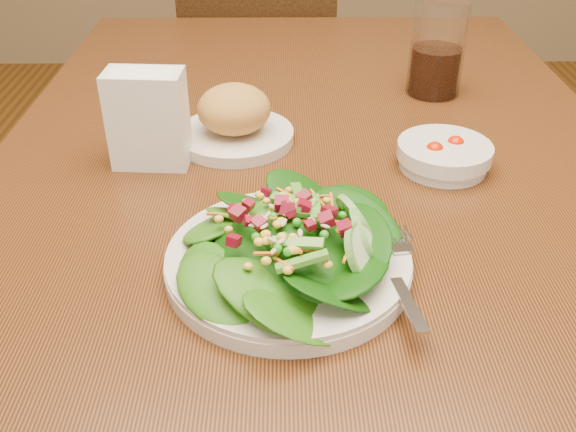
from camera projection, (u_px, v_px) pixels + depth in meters
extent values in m
cube|color=brown|center=(315.00, 179.00, 0.88)|extent=(0.90, 1.40, 0.04)
cylinder|color=#482C13|center=(145.00, 183.00, 1.61)|extent=(0.07, 0.07, 0.71)
cylinder|color=#482C13|center=(454.00, 181.00, 1.62)|extent=(0.07, 0.07, 0.71)
cube|color=#482C13|center=(263.00, 102.00, 1.89)|extent=(0.42, 0.42, 0.04)
cylinder|color=#482C13|center=(318.00, 142.00, 2.15)|extent=(0.04, 0.04, 0.40)
cylinder|color=#482C13|center=(215.00, 141.00, 2.15)|extent=(0.04, 0.04, 0.40)
cylinder|color=#482C13|center=(322.00, 196.00, 1.86)|extent=(0.04, 0.04, 0.40)
cylinder|color=#482C13|center=(202.00, 195.00, 1.86)|extent=(0.04, 0.04, 0.40)
cube|color=#482C13|center=(258.00, 42.00, 1.59)|extent=(0.39, 0.04, 0.45)
cylinder|color=silver|center=(288.00, 264.00, 0.67)|extent=(0.26, 0.26, 0.02)
ellipsoid|color=black|center=(288.00, 242.00, 0.66)|extent=(0.17, 0.17, 0.04)
cube|color=silver|center=(398.00, 272.00, 0.64)|extent=(0.05, 0.18, 0.01)
cylinder|color=silver|center=(235.00, 136.00, 0.92)|extent=(0.17, 0.17, 0.02)
ellipsoid|color=#AF863F|center=(234.00, 109.00, 0.90)|extent=(0.11, 0.11, 0.07)
cylinder|color=silver|center=(444.00, 156.00, 0.85)|extent=(0.13, 0.13, 0.04)
sphere|color=red|center=(455.00, 145.00, 0.85)|extent=(0.03, 0.03, 0.03)
sphere|color=red|center=(434.00, 151.00, 0.84)|extent=(0.03, 0.03, 0.03)
cylinder|color=silver|center=(437.00, 48.00, 1.04)|extent=(0.09, 0.09, 0.16)
cylinder|color=black|center=(434.00, 71.00, 1.06)|extent=(0.08, 0.08, 0.08)
cube|color=white|center=(148.00, 119.00, 0.84)|extent=(0.10, 0.06, 0.13)
cube|color=white|center=(147.00, 112.00, 0.83)|extent=(0.09, 0.05, 0.11)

